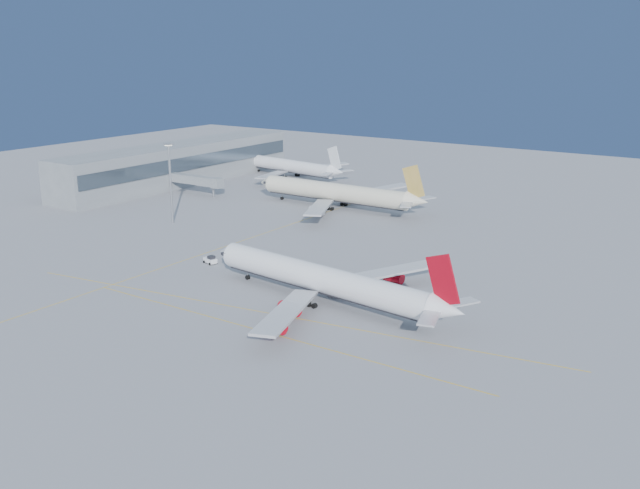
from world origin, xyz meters
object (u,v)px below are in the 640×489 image
Objects in this scene: airliner_etihad at (338,193)px; light_mast at (170,176)px; airliner_virgin at (326,281)px; airliner_third at (292,166)px; pushback_tug at (210,260)px.

light_mast reaches higher than airliner_etihad.
airliner_virgin is 1.17× the size of airliner_third.
airliner_virgin is 145.79m from airliner_third.
pushback_tug is (7.28, -69.07, -4.20)m from airliner_etihad.
airliner_third is 14.01× the size of pushback_tug.
airliner_etihad reaches higher than airliner_virgin.
airliner_virgin is 39.45m from pushback_tug.
light_mast is at bearing -123.99° from airliner_etihad.
light_mast is (-37.68, 24.56, 13.13)m from pushback_tug.
light_mast is (-30.40, -44.51, 8.93)m from airliner_etihad.
pushback_tug is at bearing 176.16° from airliner_virgin.
light_mast reaches higher than airliner_virgin.
pushback_tug is (53.23, -106.03, -3.55)m from airliner_third.
airliner_third is at bearing 135.78° from airliner_virgin.
airliner_third is (-45.95, 36.96, -0.65)m from airliner_etihad.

